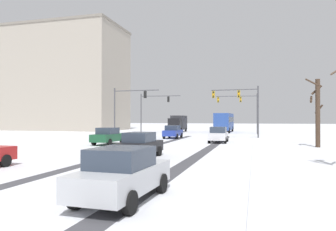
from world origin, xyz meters
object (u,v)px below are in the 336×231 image
Objects in this scene: box_truck_delivery at (178,123)px; office_building_far_left_block at (57,79)px; traffic_signal_near_right at (241,101)px; car_black_fourth at (140,145)px; traffic_signal_far_right at (243,105)px; bare_tree_sidewalk_mid at (317,111)px; traffic_signal_near_left at (127,104)px; car_dark_green_third at (108,136)px; bus_oncoming at (224,121)px; car_blue_lead at (173,132)px; car_silver_sixth at (123,174)px; traffic_signal_far_left at (152,106)px; car_white_second at (218,135)px.

office_building_far_left_block is at bearing 172.09° from box_truck_delivery.
traffic_signal_near_right reaches higher than car_black_fourth.
traffic_signal_far_right is 1.09× the size of bare_tree_sidewalk_mid.
traffic_signal_near_left is at bearing -40.60° from office_building_far_left_block.
car_dark_green_third is at bearing -173.24° from bare_tree_sidewalk_mid.
traffic_signal_near_left is at bearing 158.73° from bare_tree_sidewalk_mid.
car_dark_green_third is at bearing -49.01° from office_building_far_left_block.
bus_oncoming is at bearing 110.72° from bare_tree_sidewalk_mid.
bus_oncoming is at bearing 87.44° from car_black_fourth.
office_building_far_left_block is (-31.92, 21.75, 10.26)m from car_blue_lead.
traffic_signal_near_right is 1.56× the size of car_black_fourth.
bare_tree_sidewalk_mid is at bearing 66.33° from car_silver_sixth.
traffic_signal_near_right is 16.47m from traffic_signal_far_left.
car_black_fourth is 1.00× the size of car_silver_sixth.
car_white_second is at bearing -95.29° from traffic_signal_far_right.
traffic_signal_near_left is 0.87× the size of box_truck_delivery.
car_black_fourth is at bearing -81.49° from car_blue_lead.
traffic_signal_far_left is at bearing 96.77° from car_dark_green_third.
traffic_signal_near_left is at bearing 112.74° from car_silver_sixth.
bus_oncoming is 37.78m from office_building_far_left_block.
office_building_far_left_block is at bearing 144.48° from car_white_second.
box_truck_delivery is at bearing 113.07° from car_white_second.
traffic_signal_near_left is 1.58× the size of car_white_second.
bare_tree_sidewalk_mid is at bearing -19.29° from car_white_second.
bus_oncoming is at bearing 76.35° from car_blue_lead.
traffic_signal_far_right is 0.88× the size of box_truck_delivery.
traffic_signal_near_left is 19.86m from traffic_signal_far_right.
traffic_signal_far_left is 21.13m from car_dark_green_third.
traffic_signal_far_left is at bearing 121.58° from car_blue_lead.
traffic_signal_near_right is 0.87× the size of box_truck_delivery.
traffic_signal_far_right is at bearing -20.20° from box_truck_delivery.
car_dark_green_third is at bearing -115.55° from traffic_signal_far_right.
bus_oncoming is at bearing 61.06° from traffic_signal_near_left.
bus_oncoming is (-1.66, 24.74, 1.18)m from car_white_second.
bare_tree_sidewalk_mid is at bearing -56.65° from traffic_signal_near_right.
traffic_signal_far_left is 28.14m from bare_tree_sidewalk_mid.
car_black_fourth is at bearing -49.86° from office_building_far_left_block.
traffic_signal_far_right is 27.30m from car_dark_green_third.
car_white_second is 14.43m from car_black_fourth.
car_silver_sixth is at bearing -72.41° from car_black_fourth.
car_blue_lead is at bearing 98.51° from car_black_fourth.
traffic_signal_near_left is 22.93m from bare_tree_sidewalk_mid.
traffic_signal_far_left reaches higher than bare_tree_sidewalk_mid.
car_blue_lead is 17.64m from bare_tree_sidewalk_mid.
car_blue_lead is 0.55× the size of box_truck_delivery.
office_building_far_left_block is (-47.11, 30.40, 7.90)m from bare_tree_sidewalk_mid.
box_truck_delivery reaches higher than car_silver_sixth.
box_truck_delivery is (-8.29, -1.38, -0.36)m from bus_oncoming.
office_building_far_left_block is (-28.35, 32.63, 10.26)m from car_dark_green_third.
traffic_signal_near_right is at bearing -78.06° from bus_oncoming.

